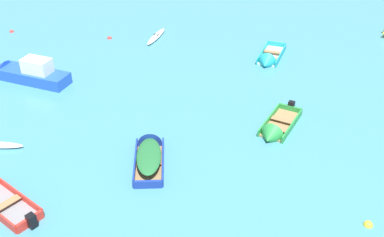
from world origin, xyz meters
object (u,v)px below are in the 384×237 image
at_px(kayak_white_far_back, 156,36).
at_px(mooring_buoy_near_foreground, 12,32).
at_px(mooring_buoy_between_boats_right, 110,39).
at_px(motor_launch_blue_cluster_outer, 28,73).
at_px(rowboat_deep_blue_outer_right, 149,151).
at_px(rowboat_green_distant_center, 274,131).
at_px(mooring_buoy_outer_edge, 368,225).
at_px(rowboat_turquoise_near_camera, 268,60).

relative_size(kayak_white_far_back, mooring_buoy_near_foreground, 9.17).
bearing_deg(kayak_white_far_back, mooring_buoy_between_boats_right, 175.75).
bearing_deg(motor_launch_blue_cluster_outer, rowboat_deep_blue_outer_right, -49.97).
relative_size(motor_launch_blue_cluster_outer, rowboat_deep_blue_outer_right, 1.34).
distance_m(motor_launch_blue_cluster_outer, rowboat_green_distant_center, 17.50).
bearing_deg(mooring_buoy_between_boats_right, mooring_buoy_outer_edge, -60.89).
xyz_separation_m(rowboat_green_distant_center, rowboat_deep_blue_outer_right, (-7.24, -1.55, 0.15)).
relative_size(rowboat_deep_blue_outer_right, mooring_buoy_outer_edge, 10.00).
height_order(rowboat_turquoise_near_camera, mooring_buoy_between_boats_right, rowboat_turquoise_near_camera).
relative_size(rowboat_green_distant_center, rowboat_deep_blue_outer_right, 0.95).
bearing_deg(rowboat_turquoise_near_camera, mooring_buoy_outer_edge, -87.57).
height_order(rowboat_green_distant_center, mooring_buoy_between_boats_right, rowboat_green_distant_center).
bearing_deg(mooring_buoy_between_boats_right, motor_launch_blue_cluster_outer, -126.98).
xyz_separation_m(rowboat_deep_blue_outer_right, mooring_buoy_near_foreground, (-11.33, 18.91, -0.35)).
xyz_separation_m(rowboat_deep_blue_outer_right, kayak_white_far_back, (0.86, 16.42, -0.19)).
bearing_deg(kayak_white_far_back, rowboat_turquoise_near_camera, -33.59).
bearing_deg(rowboat_turquoise_near_camera, rowboat_deep_blue_outer_right, -129.34).
distance_m(rowboat_turquoise_near_camera, mooring_buoy_near_foreground, 21.83).
height_order(rowboat_turquoise_near_camera, mooring_buoy_near_foreground, rowboat_turquoise_near_camera).
bearing_deg(rowboat_deep_blue_outer_right, rowboat_turquoise_near_camera, 50.66).
xyz_separation_m(motor_launch_blue_cluster_outer, rowboat_green_distant_center, (15.44, -8.21, -0.38)).
relative_size(rowboat_turquoise_near_camera, kayak_white_far_back, 1.28).
bearing_deg(motor_launch_blue_cluster_outer, mooring_buoy_near_foreground, 108.85).
relative_size(mooring_buoy_near_foreground, mooring_buoy_outer_edge, 0.85).
height_order(rowboat_deep_blue_outer_right, kayak_white_far_back, rowboat_deep_blue_outer_right).
height_order(motor_launch_blue_cluster_outer, kayak_white_far_back, motor_launch_blue_cluster_outer).
bearing_deg(mooring_buoy_outer_edge, rowboat_turquoise_near_camera, 92.43).
bearing_deg(kayak_white_far_back, rowboat_green_distant_center, -66.76).
height_order(rowboat_green_distant_center, mooring_buoy_near_foreground, rowboat_green_distant_center).
height_order(rowboat_green_distant_center, kayak_white_far_back, rowboat_green_distant_center).
height_order(kayak_white_far_back, mooring_buoy_between_boats_right, kayak_white_far_back).
bearing_deg(rowboat_green_distant_center, kayak_white_far_back, 113.24).
bearing_deg(motor_launch_blue_cluster_outer, kayak_white_far_back, 36.30).
bearing_deg(motor_launch_blue_cluster_outer, rowboat_green_distant_center, -28.00).
xyz_separation_m(rowboat_deep_blue_outer_right, mooring_buoy_outer_edge, (9.74, -6.14, -0.35)).
xyz_separation_m(mooring_buoy_near_foreground, mooring_buoy_outer_edge, (21.07, -25.05, 0.00)).
xyz_separation_m(kayak_white_far_back, mooring_buoy_near_foreground, (-12.18, 2.50, -0.16)).
bearing_deg(rowboat_deep_blue_outer_right, rowboat_green_distant_center, 12.10).
height_order(rowboat_turquoise_near_camera, kayak_white_far_back, rowboat_turquoise_near_camera).
relative_size(motor_launch_blue_cluster_outer, kayak_white_far_back, 1.72).
relative_size(rowboat_turquoise_near_camera, mooring_buoy_outer_edge, 9.96).
distance_m(motor_launch_blue_cluster_outer, mooring_buoy_near_foreground, 9.69).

